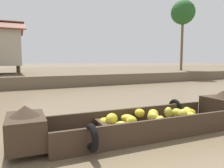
{
  "coord_description": "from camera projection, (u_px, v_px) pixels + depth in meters",
  "views": [
    {
      "loc": [
        -2.38,
        -0.22,
        1.71
      ],
      "look_at": [
        0.85,
        6.43,
        0.92
      ],
      "focal_mm": 34.33,
      "sensor_mm": 36.0,
      "label": 1
    }
  ],
  "objects": [
    {
      "name": "palm_tree_mid",
      "position": [
        183.0,
        13.0,
        21.06
      ],
      "size": [
        2.34,
        2.34,
        6.88
      ],
      "color": "brown",
      "rests_on": "riverbank_strip"
    },
    {
      "name": "riverbank_strip",
      "position": [
        34.0,
        74.0,
        22.33
      ],
      "size": [
        160.0,
        20.0,
        0.77
      ],
      "primitive_type": "cube",
      "color": "brown",
      "rests_on": "ground"
    },
    {
      "name": "ground_plane",
      "position": [
        64.0,
        97.0,
        10.35
      ],
      "size": [
        300.0,
        300.0,
        0.0
      ],
      "primitive_type": "plane",
      "color": "#726047"
    },
    {
      "name": "banana_boat",
      "position": [
        145.0,
        121.0,
        5.06
      ],
      "size": [
        5.87,
        1.77,
        0.89
      ],
      "color": "#3D2D21",
      "rests_on": "ground"
    }
  ]
}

